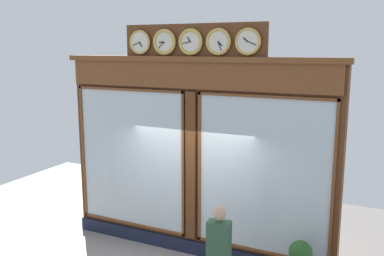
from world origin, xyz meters
name	(u,v)px	position (x,y,z in m)	size (l,w,h in m)	color
shop_facade	(195,155)	(0.00, -0.12, 1.99)	(5.57, 0.42, 4.46)	#5B3319
pedestrian	(219,253)	(-1.15, 1.44, 0.93)	(0.39, 0.27, 1.69)	#1C2F21
planter_shrub	(301,252)	(-2.23, 0.57, 0.78)	(0.39, 0.39, 0.39)	#285623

